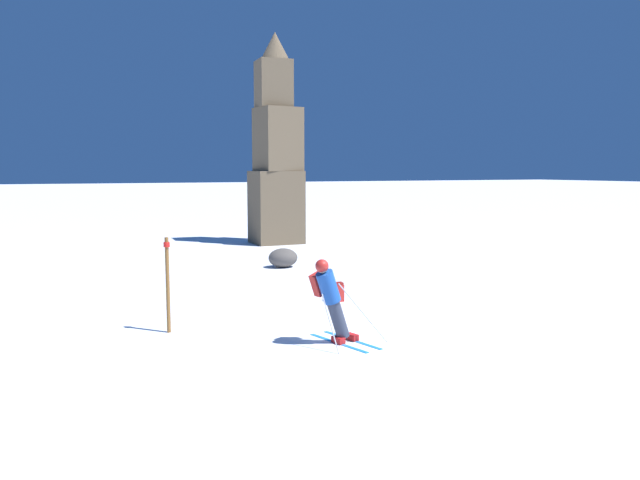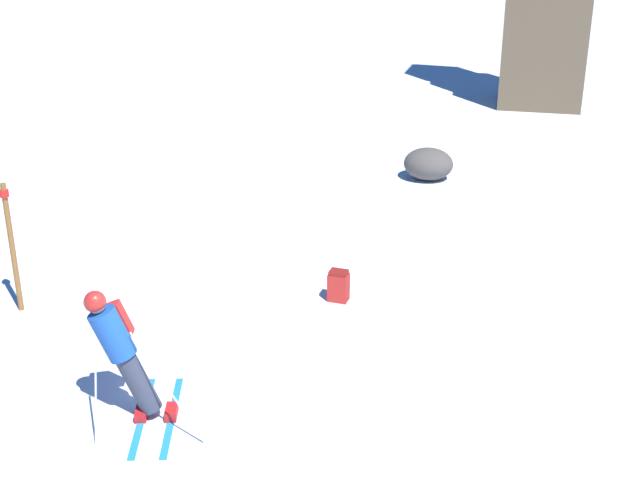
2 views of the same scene
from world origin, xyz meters
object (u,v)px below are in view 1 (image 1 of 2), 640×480
object	(u,v)px
skier	(331,297)
trail_marker	(168,281)
rock_pillar	(276,157)
spare_backpack	(337,292)
exposed_boulder_1	(283,258)

from	to	relation	value
skier	trail_marker	distance (m)	3.51
rock_pillar	spare_backpack	distance (m)	13.60
rock_pillar	trail_marker	xyz separation A→B (m)	(-7.78, -13.97, -2.89)
exposed_boulder_1	trail_marker	world-z (taller)	trail_marker
skier	rock_pillar	bearing A→B (deg)	58.84
rock_pillar	spare_backpack	xyz separation A→B (m)	(-3.17, -12.68, -3.75)
skier	rock_pillar	size ratio (longest dim) A/B	0.18
rock_pillar	spare_backpack	size ratio (longest dim) A/B	19.08
rock_pillar	exposed_boulder_1	xyz separation A→B (m)	(-2.38, -6.81, -3.66)
spare_backpack	exposed_boulder_1	xyz separation A→B (m)	(0.80, 5.87, 0.09)
spare_backpack	exposed_boulder_1	distance (m)	5.93
skier	trail_marker	world-z (taller)	trail_marker
skier	exposed_boulder_1	xyz separation A→B (m)	(2.72, 9.43, -0.62)
rock_pillar	trail_marker	distance (m)	16.25
spare_backpack	skier	bearing A→B (deg)	-111.91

